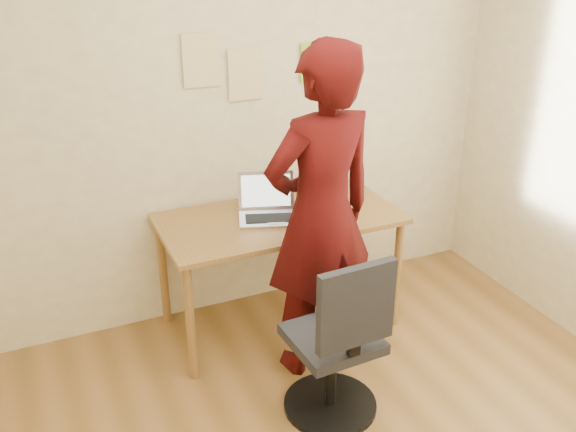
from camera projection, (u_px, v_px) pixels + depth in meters
name	position (u px, v px, depth m)	size (l,w,h in m)	color
room	(390.00, 217.00, 2.30)	(3.58, 3.58, 2.78)	brown
desk	(279.00, 230.00, 3.80)	(1.40, 0.70, 0.74)	olive
laptop	(267.00, 208.00, 3.74)	(0.41, 0.38, 0.24)	#B0B0B7
paper_sheet	(336.00, 212.00, 3.82)	(0.20, 0.29, 0.00)	white
phone	(333.00, 222.00, 3.67)	(0.09, 0.14, 0.01)	black
wall_note_left	(201.00, 60.00, 3.58)	(0.21, 0.00, 0.30)	#E1C387
wall_note_mid	(246.00, 74.00, 3.72)	(0.21, 0.00, 0.30)	#E1C387
wall_note_right	(314.00, 62.00, 3.87)	(0.18, 0.00, 0.24)	#87BA2A
office_chair	(338.00, 350.00, 3.15)	(0.49, 0.49, 0.94)	black
person	(321.00, 216.00, 3.35)	(0.67, 0.44, 1.83)	#390807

